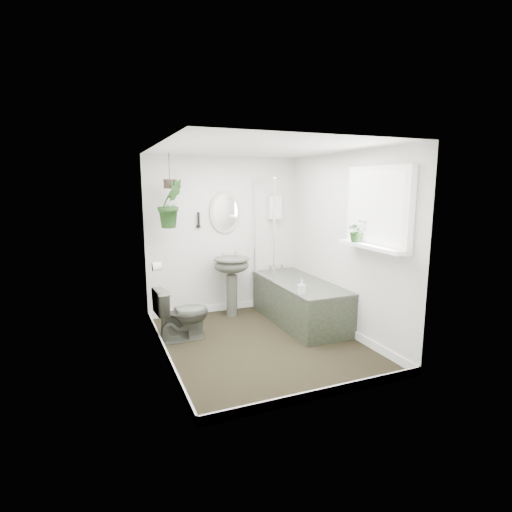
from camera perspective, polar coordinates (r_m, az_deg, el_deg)
name	(u,v)px	position (r m, az deg, el deg)	size (l,w,h in m)	color
floor	(261,343)	(4.98, 0.67, -12.39)	(2.30, 2.80, 0.02)	black
ceiling	(261,147)	(4.61, 0.74, 15.28)	(2.30, 2.80, 0.02)	white
wall_back	(224,235)	(5.96, -4.63, 2.95)	(2.30, 0.02, 2.30)	silver
wall_front	(326,275)	(3.43, 10.01, -2.67)	(2.30, 0.02, 2.30)	silver
wall_left	(160,257)	(4.34, -13.53, -0.07)	(0.02, 2.80, 2.30)	silver
wall_right	(344,244)	(5.21, 12.52, 1.68)	(0.02, 2.80, 2.30)	silver
skirting	(261,339)	(4.95, 0.68, -11.75)	(2.30, 2.80, 0.10)	white
bathtub	(299,301)	(5.63, 6.22, -6.48)	(0.72, 1.72, 0.58)	#404339
bath_screen	(264,228)	(5.72, 1.15, 3.98)	(0.04, 0.72, 1.40)	silver
shower_box	(275,207)	(6.15, 2.68, 6.94)	(0.20, 0.10, 0.35)	white
oval_mirror	(225,212)	(5.89, -4.46, 6.28)	(0.46, 0.03, 0.62)	#C2AD97
wall_sconce	(199,220)	(5.78, -8.20, 5.14)	(0.04, 0.04, 0.22)	black
toilet_roll_holder	(157,267)	(5.07, -13.99, -1.49)	(0.11, 0.11, 0.11)	white
window_recess	(378,208)	(4.57, 17.07, 6.59)	(0.08, 1.00, 0.90)	white
window_sill	(371,246)	(4.57, 16.12, 1.33)	(0.18, 1.00, 0.04)	white
window_blinds	(375,208)	(4.54, 16.63, 6.59)	(0.01, 0.86, 0.76)	white
toilet	(182,313)	(5.05, -10.50, -8.06)	(0.37, 0.65, 0.67)	#404339
pedestal_sink	(232,287)	(5.81, -3.48, -4.43)	(0.51, 0.43, 0.87)	#404339
sill_plant	(357,231)	(4.71, 14.26, 3.51)	(0.23, 0.20, 0.26)	black
hanging_plant	(170,204)	(5.38, -12.12, 7.31)	(0.35, 0.28, 0.63)	black
soap_bottle	(302,287)	(4.91, 6.52, -4.41)	(0.08, 0.08, 0.18)	#2B2828
hanging_pot	(170,184)	(5.38, -12.22, 10.03)	(0.16, 0.16, 0.12)	black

